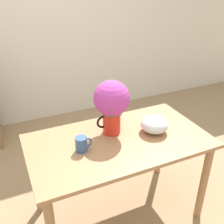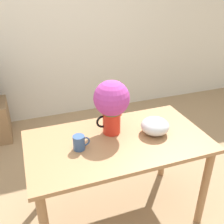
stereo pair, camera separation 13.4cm
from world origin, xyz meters
name	(u,v)px [view 1 (the left image)]	position (x,y,z in m)	size (l,w,h in m)	color
ground_plane	(103,216)	(0.00, 0.00, 0.00)	(12.00, 12.00, 0.00)	#9E7F5B
wall_back	(39,23)	(0.00, 1.99, 1.30)	(8.00, 0.05, 2.60)	silver
table	(119,152)	(0.14, -0.01, 0.64)	(1.33, 0.74, 0.76)	#A3754C
flower_vase	(112,103)	(0.13, 0.10, 1.01)	(0.27, 0.27, 0.42)	red
coffee_mug	(82,144)	(-0.15, -0.03, 0.81)	(0.12, 0.08, 0.11)	#385689
white_bowl	(154,124)	(0.43, -0.02, 0.82)	(0.22, 0.22, 0.13)	silver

